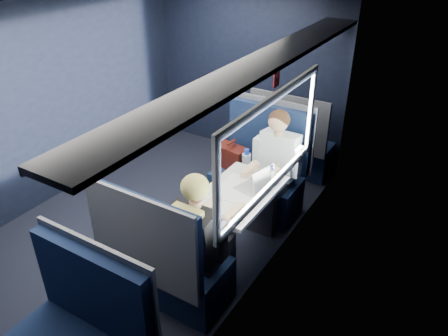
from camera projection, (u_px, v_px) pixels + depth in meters
The scene contains 12 objects.
ground at pixel (157, 220), 4.97m from camera, with size 2.80×4.20×0.01m, color black.
room_shell at pixel (147, 98), 4.23m from camera, with size 3.00×4.40×2.40m.
table at pixel (236, 198), 4.18m from camera, with size 0.62×1.00×0.74m.
seat_bay_near at pixel (258, 174), 5.03m from camera, with size 1.07×0.62×1.26m.
seat_bay_far at pixel (166, 264), 3.73m from camera, with size 1.04×0.62×1.26m.
seat_row_front at pixel (292, 145), 5.72m from camera, with size 1.04×0.51×1.16m.
man at pixel (274, 164), 4.64m from camera, with size 0.53×0.56×1.32m.
woman at pixel (200, 234), 3.59m from camera, with size 0.53×0.56×1.32m.
papers at pixel (239, 195), 4.07m from camera, with size 0.48×0.69×0.01m, color white.
laptop at pixel (258, 183), 4.14m from camera, with size 0.31×0.36×0.24m.
bottle_small at pixel (271, 177), 4.17m from camera, with size 0.07×0.07×0.22m.
cup at pixel (276, 179), 4.24m from camera, with size 0.07×0.07×0.09m, color white.
Camera 1 is at (2.75, -3.04, 2.98)m, focal length 35.00 mm.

